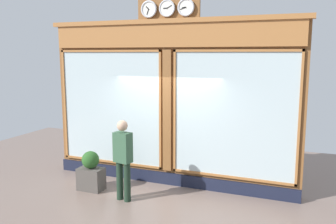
% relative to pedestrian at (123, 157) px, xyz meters
% --- Properties ---
extents(shop_facade, '(5.98, 0.42, 4.26)m').
position_rel_pedestrian_xyz_m(shop_facade, '(-0.51, -1.34, 0.97)').
color(shop_facade, brown).
rests_on(shop_facade, ground_plane).
extents(pedestrian, '(0.40, 0.29, 1.69)m').
position_rel_pedestrian_xyz_m(pedestrian, '(0.00, 0.00, 0.00)').
color(pedestrian, '#1C2F21').
rests_on(pedestrian, ground_plane).
extents(planter_box, '(0.56, 0.36, 0.50)m').
position_rel_pedestrian_xyz_m(planter_box, '(0.96, -0.24, -0.68)').
color(planter_box, '#4C4742').
rests_on(planter_box, ground_plane).
extents(planter_shrub, '(0.39, 0.39, 0.39)m').
position_rel_pedestrian_xyz_m(planter_shrub, '(0.96, -0.24, -0.24)').
color(planter_shrub, '#285623').
rests_on(planter_shrub, planter_box).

